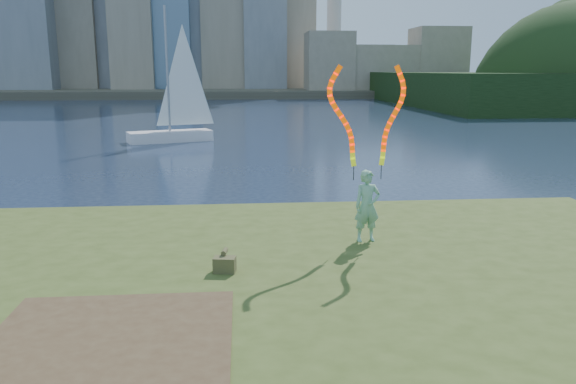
{
  "coord_description": "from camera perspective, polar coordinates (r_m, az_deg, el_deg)",
  "views": [
    {
      "loc": [
        -0.43,
        -10.14,
        4.26
      ],
      "look_at": [
        0.51,
        1.0,
        1.83
      ],
      "focal_mm": 35.0,
      "sensor_mm": 36.0,
      "label": 1
    }
  ],
  "objects": [
    {
      "name": "dirt_patch",
      "position": [
        7.95,
        -17.72,
        -14.1
      ],
      "size": [
        3.2,
        3.0,
        0.02
      ],
      "primitive_type": "cube",
      "color": "#47331E",
      "rests_on": "grassy_knoll"
    },
    {
      "name": "canvas_bag",
      "position": [
        9.96,
        -6.46,
        -7.24
      ],
      "size": [
        0.41,
        0.47,
        0.36
      ],
      "rotation": [
        0.0,
        0.0,
        -0.15
      ],
      "color": "brown",
      "rests_on": "grassy_knoll"
    },
    {
      "name": "sailboat",
      "position": [
        35.13,
        -11.52,
        7.3
      ],
      "size": [
        5.25,
        3.23,
        8.03
      ],
      "rotation": [
        0.0,
        0.0,
        0.35
      ],
      "color": "white",
      "rests_on": "ground"
    },
    {
      "name": "ground",
      "position": [
        11.01,
        -2.24,
        -10.53
      ],
      "size": [
        320.0,
        320.0,
        0.0
      ],
      "primitive_type": "plane",
      "color": "#17233A",
      "rests_on": "ground"
    },
    {
      "name": "far_shore",
      "position": [
        105.2,
        -4.67,
        10.21
      ],
      "size": [
        320.0,
        40.0,
        1.2
      ],
      "primitive_type": "cube",
      "color": "#474334",
      "rests_on": "ground"
    },
    {
      "name": "grassy_knoll",
      "position": [
        8.78,
        -1.55,
        -14.28
      ],
      "size": [
        20.0,
        18.0,
        0.8
      ],
      "color": "#3C4C1B",
      "rests_on": "ground"
    },
    {
      "name": "woman_with_ribbons",
      "position": [
        11.5,
        8.13,
        2.02
      ],
      "size": [
        1.98,
        0.45,
        3.89
      ],
      "rotation": [
        0.0,
        0.0,
        0.13
      ],
      "color": "#257D4A",
      "rests_on": "grassy_knoll"
    }
  ]
}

